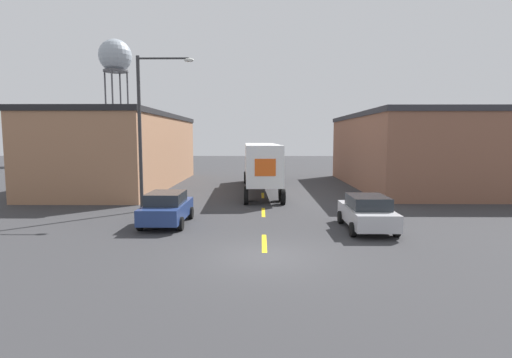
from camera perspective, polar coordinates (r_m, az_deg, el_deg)
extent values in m
plane|color=#333335|center=(14.77, 1.25, -11.08)|extent=(160.00, 160.00, 0.00)
cube|color=gold|center=(16.61, 1.19, -9.12)|extent=(0.20, 2.81, 0.01)
cube|color=gold|center=(23.23, 1.06, -4.77)|extent=(0.20, 2.81, 0.01)
cube|color=gold|center=(29.92, 0.98, -2.36)|extent=(0.20, 2.81, 0.01)
cube|color=#9E7051|center=(37.60, -18.11, 3.64)|extent=(8.54, 20.82, 6.01)
cube|color=#232326|center=(37.62, -18.27, 8.52)|extent=(8.74, 21.02, 0.40)
cube|color=brown|center=(38.43, 23.42, 3.49)|extent=(13.35, 19.21, 6.01)
cube|color=#333338|center=(38.46, 23.62, 8.26)|extent=(13.55, 19.41, 0.40)
cube|color=black|center=(38.42, 0.25, 2.48)|extent=(2.39, 2.96, 2.98)
cube|color=white|center=(30.74, 0.74, 2.49)|extent=(2.89, 11.97, 2.71)
cube|color=#E55619|center=(24.80, 1.33, 1.66)|extent=(1.31, 0.09, 1.08)
cylinder|color=black|center=(38.96, 1.98, 0.32)|extent=(0.32, 1.03, 1.02)
cylinder|color=black|center=(38.88, -1.53, 0.31)|extent=(0.32, 1.03, 1.02)
cylinder|color=black|center=(37.82, 2.10, 0.15)|extent=(0.32, 1.03, 1.02)
cylinder|color=black|center=(37.73, -1.52, 0.14)|extent=(0.32, 1.03, 1.02)
cylinder|color=black|center=(27.30, 3.58, -2.10)|extent=(0.32, 1.03, 1.02)
cylinder|color=black|center=(27.18, -1.44, -2.12)|extent=(0.32, 1.03, 1.02)
cylinder|color=black|center=(25.92, 3.86, -2.53)|extent=(0.32, 1.03, 1.02)
cylinder|color=black|center=(25.80, -1.42, -2.56)|extent=(0.32, 1.03, 1.02)
cube|color=#B2B2B7|center=(19.50, 15.54, -5.00)|extent=(1.90, 4.35, 0.75)
cube|color=#23282D|center=(19.27, 15.69, -3.15)|extent=(1.67, 2.26, 0.57)
cylinder|color=black|center=(21.10, 17.08, -5.25)|extent=(0.22, 0.64, 0.64)
cylinder|color=black|center=(20.65, 12.00, -5.36)|extent=(0.22, 0.64, 0.64)
cylinder|color=black|center=(18.59, 19.42, -6.83)|extent=(0.22, 0.64, 0.64)
cylinder|color=black|center=(18.07, 13.67, -7.02)|extent=(0.22, 0.64, 0.64)
cube|color=navy|center=(20.45, -12.60, -4.42)|extent=(1.90, 4.35, 0.75)
cube|color=#23282D|center=(20.22, -12.73, -2.66)|extent=(1.67, 2.26, 0.57)
cylinder|color=black|center=(21.63, -9.30, -4.80)|extent=(0.22, 0.64, 0.64)
cylinder|color=black|center=(22.04, -14.18, -4.70)|extent=(0.22, 0.64, 0.64)
cylinder|color=black|center=(19.03, -10.72, -6.30)|extent=(0.22, 0.64, 0.64)
cylinder|color=black|center=(19.50, -16.22, -6.14)|extent=(0.22, 0.64, 0.64)
cylinder|color=#47474C|center=(72.68, -17.76, 8.47)|extent=(0.28, 0.28, 15.76)
cylinder|color=#47474C|center=(75.12, -18.69, 8.35)|extent=(0.28, 0.28, 15.76)
cylinder|color=#47474C|center=(73.98, -20.61, 8.32)|extent=(0.28, 0.28, 15.76)
cylinder|color=#47474C|center=(71.51, -19.72, 8.45)|extent=(0.28, 0.28, 15.76)
cylinder|color=#4C4C51|center=(74.08, -19.40, 14.34)|extent=(4.12, 4.12, 0.30)
sphere|color=#939EA8|center=(74.51, -19.47, 16.26)|extent=(5.48, 5.48, 5.48)
cylinder|color=#2D2D30|center=(24.11, -16.25, 6.05)|extent=(0.20, 0.20, 8.93)
cylinder|color=#2D2D30|center=(24.14, -13.11, 16.44)|extent=(2.91, 0.11, 0.11)
ellipsoid|color=silver|center=(23.83, -9.56, 16.41)|extent=(0.56, 0.32, 0.22)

